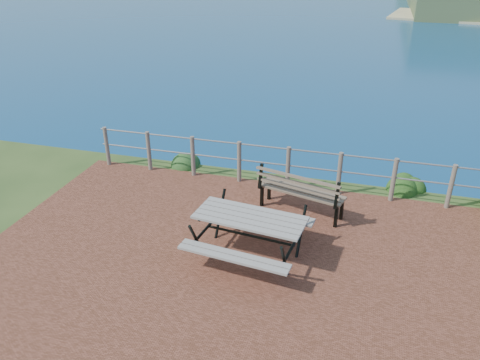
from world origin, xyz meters
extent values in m
cube|color=brown|center=(0.00, 0.00, 0.00)|extent=(10.00, 7.00, 0.12)
cylinder|color=#6B5B4C|center=(-4.60, 3.35, 0.52)|extent=(0.10, 0.10, 1.00)
cylinder|color=#6B5B4C|center=(-3.45, 3.35, 0.52)|extent=(0.10, 0.10, 1.00)
cylinder|color=#6B5B4C|center=(-2.30, 3.35, 0.52)|extent=(0.10, 0.10, 1.00)
cylinder|color=#6B5B4C|center=(-1.15, 3.35, 0.52)|extent=(0.10, 0.10, 1.00)
cylinder|color=#6B5B4C|center=(0.00, 3.35, 0.52)|extent=(0.10, 0.10, 1.00)
cylinder|color=#6B5B4C|center=(1.15, 3.35, 0.52)|extent=(0.10, 0.10, 1.00)
cylinder|color=#6B5B4C|center=(2.30, 3.35, 0.52)|extent=(0.10, 0.10, 1.00)
cylinder|color=#6B5B4C|center=(3.45, 3.35, 0.52)|extent=(0.10, 0.10, 1.00)
cylinder|color=slate|center=(0.00, 3.35, 0.97)|extent=(9.40, 0.04, 0.04)
cylinder|color=slate|center=(0.00, 3.35, 0.57)|extent=(9.40, 0.04, 0.04)
cube|color=#9E978E|center=(-0.16, 0.55, 0.81)|extent=(2.00, 1.01, 0.04)
cube|color=#9E978E|center=(-0.16, 0.55, 0.49)|extent=(1.94, 0.50, 0.04)
cube|color=#9E978E|center=(-0.16, 0.55, 0.49)|extent=(1.94, 0.50, 0.04)
cylinder|color=black|center=(-0.16, 0.55, 0.44)|extent=(1.65, 0.24, 0.05)
cube|color=brown|center=(0.48, 2.31, 0.51)|extent=(1.84, 0.89, 0.04)
cube|color=brown|center=(0.48, 2.31, 0.83)|extent=(1.76, 0.59, 0.41)
cube|color=black|center=(0.48, 2.31, 0.27)|extent=(0.07, 0.08, 0.49)
cube|color=black|center=(0.48, 2.31, 0.27)|extent=(0.07, 0.08, 0.49)
cube|color=black|center=(0.48, 2.31, 0.27)|extent=(0.07, 0.08, 0.49)
cube|color=black|center=(0.48, 2.31, 0.27)|extent=(0.07, 0.08, 0.49)
ellipsoid|color=#215A25|center=(-2.86, 4.06, 0.00)|extent=(0.73, 0.73, 0.45)
ellipsoid|color=#194816|center=(2.58, 4.12, 0.00)|extent=(0.76, 0.76, 0.50)
camera|label=1|loc=(1.56, -6.16, 5.05)|focal=35.00mm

